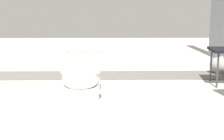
# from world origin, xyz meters

# --- Properties ---
(ground_plane) EXTENTS (14.00, 14.00, 0.00)m
(ground_plane) POSITION_xyz_m (0.00, 0.00, 0.00)
(ground_plane) COLOR #B7B2A8
(gravel_strip) EXTENTS (0.56, 8.00, 0.01)m
(gravel_strip) POSITION_xyz_m (-1.11, 0.50, 0.01)
(gravel_strip) COLOR #605B56
(gravel_strip) RESTS_ON ground
(toilet) EXTENTS (0.63, 0.39, 0.52)m
(toilet) POSITION_xyz_m (0.04, 0.29, 0.22)
(toilet) COLOR white
(toilet) RESTS_ON ground
(boulder_near) EXTENTS (0.44, 0.46, 0.25)m
(boulder_near) POSITION_xyz_m (-1.19, 2.16, 0.13)
(boulder_near) COLOR gray
(boulder_near) RESTS_ON ground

